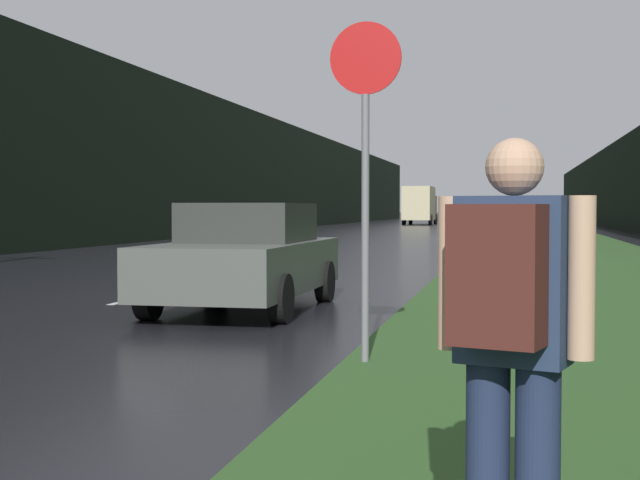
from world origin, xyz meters
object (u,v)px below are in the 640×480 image
(delivery_truck, at_px, (420,205))
(hitchhiker_with_backpack, at_px, (510,334))
(stop_sign, at_px, (365,159))
(car_passing_near, at_px, (245,257))

(delivery_truck, bearing_deg, hitchhiker_with_backpack, -83.96)
(stop_sign, xyz_separation_m, hitchhiker_with_backpack, (1.28, -4.64, -0.89))
(stop_sign, relative_size, delivery_truck, 0.39)
(hitchhiker_with_backpack, height_order, delivery_truck, delivery_truck)
(stop_sign, bearing_deg, hitchhiker_with_backpack, -74.53)
(stop_sign, distance_m, hitchhiker_with_backpack, 4.89)
(hitchhiker_with_backpack, relative_size, car_passing_near, 0.39)
(car_passing_near, distance_m, delivery_truck, 65.05)
(stop_sign, distance_m, delivery_truck, 69.07)
(hitchhiker_with_backpack, bearing_deg, car_passing_near, 129.34)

